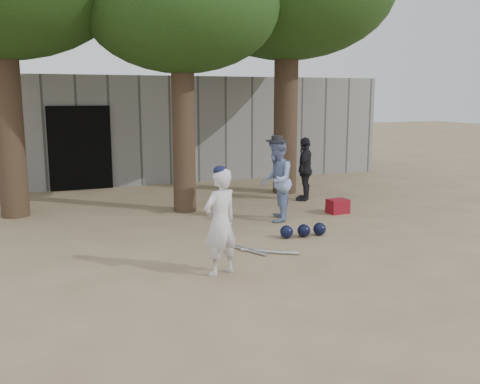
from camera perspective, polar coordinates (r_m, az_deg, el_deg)
name	(u,v)px	position (r m, az deg, el deg)	size (l,w,h in m)	color
ground	(227,273)	(7.60, -1.41, -8.62)	(70.00, 70.00, 0.00)	#937C5E
boy_player	(220,222)	(7.35, -2.11, -3.24)	(0.54, 0.36, 1.49)	silver
spectator_blue	(277,181)	(10.52, 3.92, 1.22)	(0.79, 0.61, 1.62)	#7B90BF
spectator_dark	(305,169)	(12.71, 6.95, 2.45)	(0.88, 0.37, 1.50)	black
red_bag	(338,206)	(11.50, 10.38, -1.50)	(0.42, 0.32, 0.30)	maroon
back_building	(111,127)	(17.29, -13.58, 6.79)	(16.00, 5.24, 3.00)	gray
helmet_row	(303,230)	(9.51, 6.78, -4.09)	(0.87, 0.27, 0.23)	black
bat_pile	(263,251)	(8.53, 2.47, -6.32)	(0.85, 0.80, 0.06)	#B3B4BB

